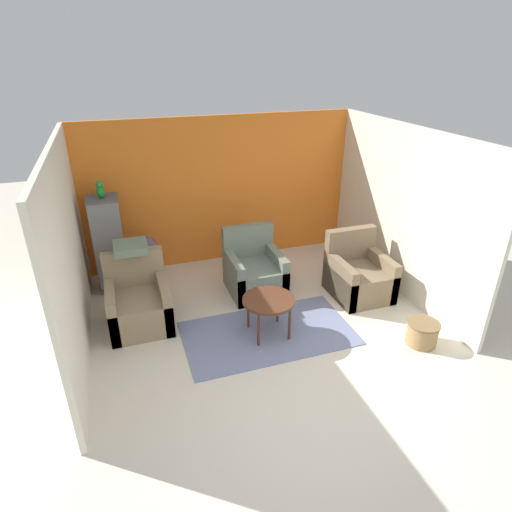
% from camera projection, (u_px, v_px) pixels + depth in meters
% --- Properties ---
extents(ground_plane, '(20.00, 20.00, 0.00)m').
position_uv_depth(ground_plane, '(309.00, 397.00, 4.56)').
color(ground_plane, beige).
rests_on(ground_plane, ground).
extents(wall_back_accent, '(4.58, 0.06, 2.43)m').
position_uv_depth(wall_back_accent, '(221.00, 191.00, 7.10)').
color(wall_back_accent, orange).
rests_on(wall_back_accent, ground_plane).
extents(wall_left, '(0.06, 3.58, 2.43)m').
position_uv_depth(wall_left, '(70.00, 255.00, 4.90)').
color(wall_left, silver).
rests_on(wall_left, ground_plane).
extents(wall_right, '(0.06, 3.58, 2.43)m').
position_uv_depth(wall_right, '(403.00, 212.00, 6.20)').
color(wall_right, silver).
rests_on(wall_right, ground_plane).
extents(area_rug, '(2.18, 1.22, 0.01)m').
position_uv_depth(area_rug, '(268.00, 333.00, 5.57)').
color(area_rug, slate).
rests_on(area_rug, ground_plane).
extents(coffee_table, '(0.66, 0.66, 0.53)m').
position_uv_depth(coffee_table, '(269.00, 302.00, 5.37)').
color(coffee_table, '#512D1E').
rests_on(coffee_table, ground_plane).
extents(armchair_left, '(0.79, 0.85, 0.95)m').
position_uv_depth(armchair_left, '(139.00, 304.00, 5.65)').
color(armchair_left, '#8E7A5B').
rests_on(armchair_left, ground_plane).
extents(armchair_right, '(0.79, 0.85, 0.95)m').
position_uv_depth(armchair_right, '(358.00, 276.00, 6.35)').
color(armchair_right, '#7A664C').
rests_on(armchair_right, ground_plane).
extents(armchair_middle, '(0.79, 0.85, 0.95)m').
position_uv_depth(armchair_middle, '(254.00, 272.00, 6.46)').
color(armchair_middle, slate).
rests_on(armchair_middle, ground_plane).
extents(birdcage, '(0.45, 0.45, 1.44)m').
position_uv_depth(birdcage, '(109.00, 244.00, 6.38)').
color(birdcage, '#555559').
rests_on(birdcage, ground_plane).
extents(parrot, '(0.12, 0.22, 0.26)m').
position_uv_depth(parrot, '(100.00, 190.00, 6.01)').
color(parrot, '#1E842D').
rests_on(parrot, birdcage).
extents(potted_plant, '(0.32, 0.30, 0.68)m').
position_uv_depth(potted_plant, '(148.00, 251.00, 6.81)').
color(potted_plant, brown).
rests_on(potted_plant, ground_plane).
extents(wicker_basket, '(0.40, 0.40, 0.30)m').
position_uv_depth(wicker_basket, '(422.00, 332.00, 5.33)').
color(wicker_basket, '#A37F51').
rests_on(wicker_basket, ground_plane).
extents(throw_pillow, '(0.43, 0.43, 0.10)m').
position_uv_depth(throw_pillow, '(131.00, 247.00, 5.61)').
color(throw_pillow, slate).
rests_on(throw_pillow, armchair_left).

